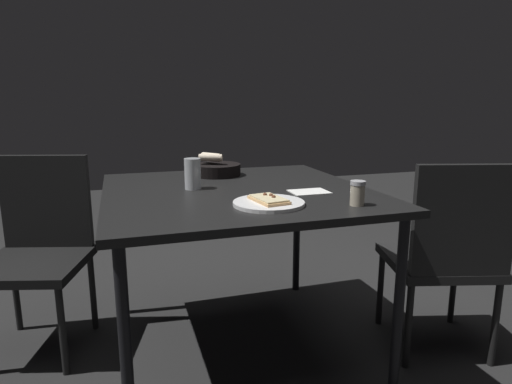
{
  "coord_description": "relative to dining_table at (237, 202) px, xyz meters",
  "views": [
    {
      "loc": [
        0.48,
        1.82,
        1.15
      ],
      "look_at": [
        -0.06,
        0.09,
        0.76
      ],
      "focal_mm": 30.82,
      "sensor_mm": 36.0,
      "label": 1
    }
  ],
  "objects": [
    {
      "name": "ground",
      "position": [
        0.0,
        0.0,
        -0.7
      ],
      "size": [
        8.0,
        8.0,
        0.0
      ],
      "primitive_type": "plane",
      "color": "#252525"
    },
    {
      "name": "dining_table",
      "position": [
        0.0,
        0.0,
        0.0
      ],
      "size": [
        1.12,
        1.13,
        0.76
      ],
      "color": "black",
      "rests_on": "ground"
    },
    {
      "name": "napkin",
      "position": [
        -0.28,
        0.15,
        0.06
      ],
      "size": [
        0.16,
        0.12,
        0.0
      ],
      "color": "white",
      "rests_on": "dining_table"
    },
    {
      "name": "pizza_plate",
      "position": [
        -0.04,
        0.32,
        0.07
      ],
      "size": [
        0.27,
        0.27,
        0.04
      ],
      "color": "white",
      "rests_on": "dining_table"
    },
    {
      "name": "chair_near",
      "position": [
        -0.86,
        0.33,
        -0.2
      ],
      "size": [
        0.54,
        0.54,
        0.89
      ],
      "color": "black",
      "rests_on": "ground"
    },
    {
      "name": "beer_glass",
      "position": [
        0.18,
        -0.06,
        0.12
      ],
      "size": [
        0.07,
        0.07,
        0.13
      ],
      "color": "silver",
      "rests_on": "dining_table"
    },
    {
      "name": "bread_basket",
      "position": [
        0.01,
        -0.37,
        0.09
      ],
      "size": [
        0.24,
        0.24,
        0.11
      ],
      "color": "black",
      "rests_on": "dining_table"
    },
    {
      "name": "pepper_shaker",
      "position": [
        -0.35,
        0.42,
        0.1
      ],
      "size": [
        0.06,
        0.06,
        0.09
      ],
      "color": "#BFB299",
      "rests_on": "dining_table"
    },
    {
      "name": "chair_far",
      "position": [
        0.86,
        -0.33,
        -0.2
      ],
      "size": [
        0.54,
        0.54,
        0.89
      ],
      "color": "black",
      "rests_on": "ground"
    }
  ]
}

